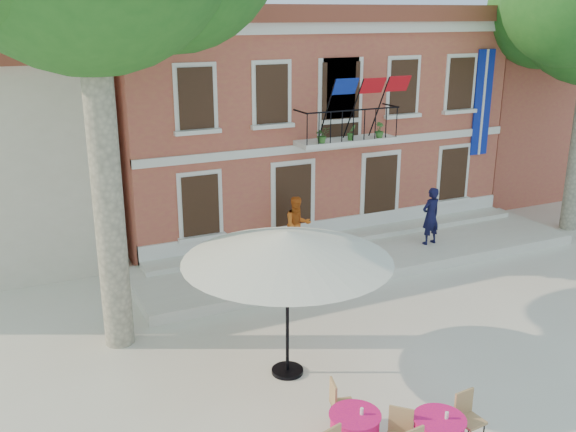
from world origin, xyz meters
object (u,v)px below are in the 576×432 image
at_px(cafe_table_0, 354,431).
at_px(pedestrian_navy, 431,216).
at_px(patio_umbrella, 287,247).
at_px(pedestrian_orange, 297,225).

bearing_deg(cafe_table_0, pedestrian_navy, 46.18).
bearing_deg(patio_umbrella, pedestrian_orange, 62.35).
relative_size(pedestrian_orange, cafe_table_0, 0.97).
bearing_deg(patio_umbrella, pedestrian_navy, 32.94).
bearing_deg(patio_umbrella, cafe_table_0, -90.95).
xyz_separation_m(patio_umbrella, pedestrian_orange, (2.93, 5.59, -1.66)).
distance_m(pedestrian_orange, cafe_table_0, 8.97).
relative_size(pedestrian_navy, pedestrian_orange, 1.04).
height_order(patio_umbrella, pedestrian_navy, patio_umbrella).
relative_size(patio_umbrella, cafe_table_0, 2.34).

